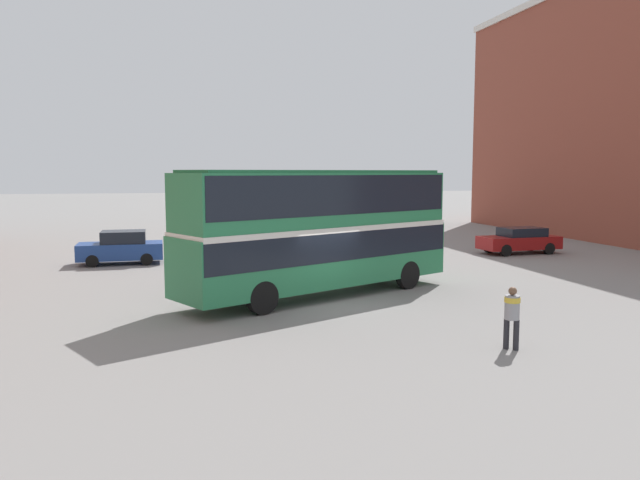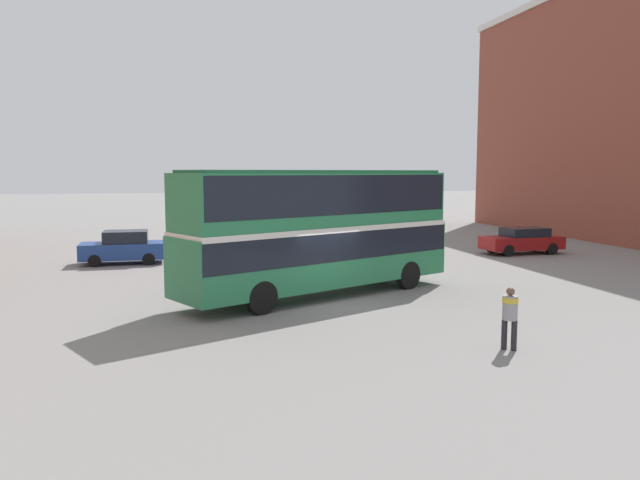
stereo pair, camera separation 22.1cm
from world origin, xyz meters
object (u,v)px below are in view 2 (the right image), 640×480
object	(u,v)px
parked_car_kerb_near	(522,240)
double_decker_bus	(320,224)
pedestrian_foreground	(510,312)
parked_car_kerb_far	(123,247)

from	to	relation	value
parked_car_kerb_near	double_decker_bus	bearing A→B (deg)	30.09
double_decker_bus	pedestrian_foreground	size ratio (longest dim) A/B	6.77
double_decker_bus	parked_car_kerb_near	xyz separation A→B (m)	(13.74, 9.17, -1.92)
double_decker_bus	parked_car_kerb_near	size ratio (longest dim) A/B	2.42
pedestrian_foreground	parked_car_kerb_far	bearing A→B (deg)	-106.97
double_decker_bus	pedestrian_foreground	distance (m)	8.73
pedestrian_foreground	parked_car_kerb_far	world-z (taller)	parked_car_kerb_far
double_decker_bus	parked_car_kerb_far	world-z (taller)	double_decker_bus
parked_car_kerb_near	parked_car_kerb_far	distance (m)	21.54
pedestrian_foreground	parked_car_kerb_far	size ratio (longest dim) A/B	0.40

